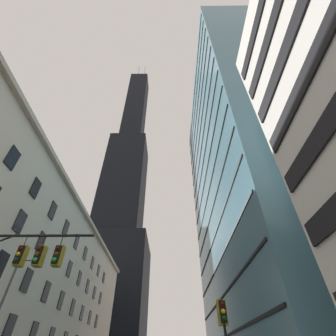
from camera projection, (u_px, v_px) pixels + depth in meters
station_building at (21, 277)px, 33.97m from camera, size 13.98×67.71×22.50m
dark_skyscraper at (121, 207)px, 110.75m from camera, size 28.51×28.51×201.64m
glass_office_midrise at (247, 171)px, 44.26m from camera, size 16.50×38.46×59.43m
traffic_signal_mast at (9, 267)px, 11.56m from camera, size 7.23×0.63×6.78m
traffic_light_near_right at (223, 317)px, 10.77m from camera, size 0.40×0.63×3.60m
street_lamppost at (5, 303)px, 17.45m from camera, size 2.03×0.32×8.06m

